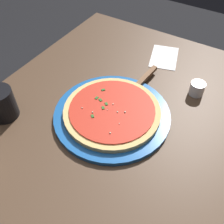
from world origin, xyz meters
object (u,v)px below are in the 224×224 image
at_px(serving_plate, 112,115).
at_px(pizza_server, 140,83).
at_px(cup_small_sauce, 197,89).
at_px(napkin_folded_right, 164,57).
at_px(pizza, 112,111).
at_px(cup_tall_drink, 1,104).

xyz_separation_m(serving_plate, pizza_server, (-0.17, 0.01, 0.01)).
xyz_separation_m(pizza_server, cup_small_sauce, (-0.07, 0.18, 0.00)).
xyz_separation_m(serving_plate, napkin_folded_right, (-0.38, 0.01, -0.01)).
bearing_deg(cup_small_sauce, serving_plate, -38.45).
height_order(serving_plate, pizza, pizza).
bearing_deg(pizza, pizza_server, 175.94).
distance_m(pizza_server, cup_small_sauce, 0.19).
xyz_separation_m(pizza, napkin_folded_right, (-0.38, 0.01, -0.02)).
bearing_deg(cup_small_sauce, pizza, -38.45).
bearing_deg(napkin_folded_right, cup_small_sauce, 52.27).
bearing_deg(napkin_folded_right, cup_tall_drink, -29.04).
distance_m(pizza, cup_small_sauce, 0.31).
height_order(serving_plate, cup_tall_drink, cup_tall_drink).
bearing_deg(serving_plate, pizza, -70.73).
xyz_separation_m(cup_tall_drink, cup_small_sauce, (-0.42, 0.49, -0.03)).
bearing_deg(cup_tall_drink, pizza, 120.33).
height_order(serving_plate, pizza_server, pizza_server).
bearing_deg(napkin_folded_right, pizza_server, -0.16).
distance_m(pizza_server, napkin_folded_right, 0.21).
height_order(pizza, cup_tall_drink, cup_tall_drink).
distance_m(serving_plate, napkin_folded_right, 0.38).
bearing_deg(cup_tall_drink, pizza_server, 138.18).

